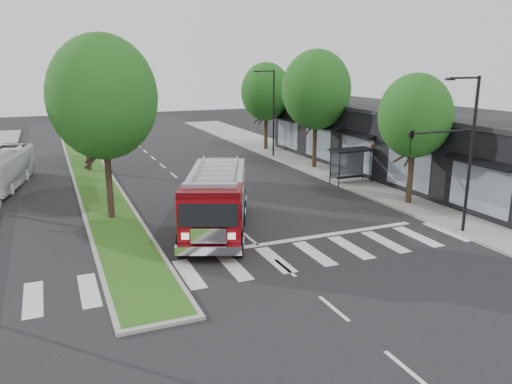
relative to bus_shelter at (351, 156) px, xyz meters
The scene contains 14 objects.
ground 14.00m from the bus_shelter, 143.97° to the right, with size 140.00×140.00×0.00m, color black.
sidewalk_right 3.00m from the bus_shelter, 54.94° to the left, with size 5.00×80.00×0.15m, color gray.
median 19.92m from the bus_shelter, 150.20° to the left, with size 3.00×50.00×0.15m.
storefront_row 6.11m from the bus_shelter, 17.71° to the left, with size 8.00×30.00×5.00m, color black.
bus_shelter is the anchor object (origin of this frame).
tree_right_near 7.06m from the bus_shelter, 87.21° to the right, with size 4.40×4.40×8.05m.
tree_right_mid 7.36m from the bus_shelter, 87.07° to the left, with size 5.60×5.60×9.72m.
tree_right_far 16.30m from the bus_shelter, 88.92° to the left, with size 5.00×5.00×8.73m.
tree_median_near 17.98m from the bus_shelter, behind, with size 5.80×5.80×10.16m.
tree_median_far 21.36m from the bus_shelter, 145.43° to the left, with size 5.60×5.60×9.72m.
streetlight_right_near 12.05m from the bus_shelter, 97.76° to the right, with size 4.08×0.22×8.00m.
streetlight_right_far 12.13m from the bus_shelter, 94.11° to the left, with size 2.11×0.20×8.00m.
fire_engine 13.76m from the bus_shelter, 153.42° to the right, with size 6.36×10.04×3.36m.
city_bus 24.81m from the bus_shelter, 159.32° to the left, with size 2.23×9.53×2.65m, color silver.
Camera 1 is at (-8.91, -21.96, 8.56)m, focal length 35.00 mm.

